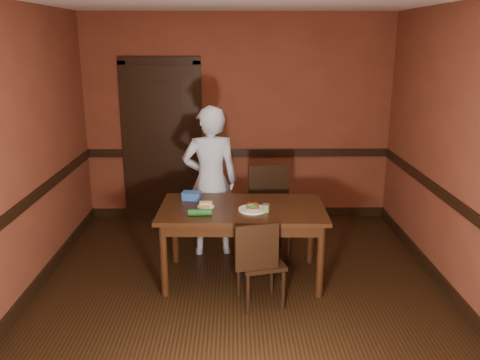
{
  "coord_description": "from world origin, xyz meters",
  "views": [
    {
      "loc": [
        -0.06,
        -4.37,
        2.37
      ],
      "look_at": [
        0.0,
        0.35,
        1.05
      ],
      "focal_mm": 38.0,
      "sensor_mm": 36.0,
      "label": 1
    }
  ],
  "objects_px": {
    "person": "(211,182)",
    "sauce_jar": "(266,208)",
    "dining_table": "(242,243)",
    "cheese_saucer": "(206,205)",
    "sandwich_plate": "(253,208)",
    "chair_near": "(261,261)",
    "food_tub": "(192,196)",
    "chair_far": "(267,213)"
  },
  "relations": [
    {
      "from": "chair_far",
      "to": "cheese_saucer",
      "type": "bearing_deg",
      "value": -147.7
    },
    {
      "from": "sauce_jar",
      "to": "cheese_saucer",
      "type": "distance_m",
      "value": 0.6
    },
    {
      "from": "sauce_jar",
      "to": "cheese_saucer",
      "type": "height_order",
      "value": "sauce_jar"
    },
    {
      "from": "food_tub",
      "to": "dining_table",
      "type": "bearing_deg",
      "value": -18.2
    },
    {
      "from": "chair_near",
      "to": "sandwich_plate",
      "type": "relative_size",
      "value": 3.01
    },
    {
      "from": "sandwich_plate",
      "to": "cheese_saucer",
      "type": "height_order",
      "value": "sandwich_plate"
    },
    {
      "from": "chair_near",
      "to": "sauce_jar",
      "type": "distance_m",
      "value": 0.54
    },
    {
      "from": "cheese_saucer",
      "to": "food_tub",
      "type": "xyz_separation_m",
      "value": [
        -0.16,
        0.25,
        0.02
      ]
    },
    {
      "from": "dining_table",
      "to": "sauce_jar",
      "type": "bearing_deg",
      "value": -30.35
    },
    {
      "from": "chair_far",
      "to": "food_tub",
      "type": "distance_m",
      "value": 0.91
    },
    {
      "from": "chair_far",
      "to": "sauce_jar",
      "type": "relative_size",
      "value": 12.62
    },
    {
      "from": "food_tub",
      "to": "person",
      "type": "bearing_deg",
      "value": 74.05
    },
    {
      "from": "dining_table",
      "to": "person",
      "type": "relative_size",
      "value": 0.97
    },
    {
      "from": "chair_near",
      "to": "person",
      "type": "distance_m",
      "value": 1.34
    },
    {
      "from": "person",
      "to": "chair_near",
      "type": "bearing_deg",
      "value": 104.8
    },
    {
      "from": "chair_far",
      "to": "food_tub",
      "type": "height_order",
      "value": "chair_far"
    },
    {
      "from": "chair_far",
      "to": "sandwich_plate",
      "type": "relative_size",
      "value": 3.61
    },
    {
      "from": "dining_table",
      "to": "person",
      "type": "height_order",
      "value": "person"
    },
    {
      "from": "dining_table",
      "to": "sauce_jar",
      "type": "relative_size",
      "value": 20.5
    },
    {
      "from": "dining_table",
      "to": "person",
      "type": "xyz_separation_m",
      "value": [
        -0.34,
        0.66,
        0.46
      ]
    },
    {
      "from": "chair_near",
      "to": "person",
      "type": "height_order",
      "value": "person"
    },
    {
      "from": "chair_far",
      "to": "sandwich_plate",
      "type": "xyz_separation_m",
      "value": [
        -0.18,
        -0.65,
        0.28
      ]
    },
    {
      "from": "cheese_saucer",
      "to": "food_tub",
      "type": "distance_m",
      "value": 0.29
    },
    {
      "from": "dining_table",
      "to": "person",
      "type": "distance_m",
      "value": 0.87
    },
    {
      "from": "sandwich_plate",
      "to": "sauce_jar",
      "type": "xyz_separation_m",
      "value": [
        0.13,
        -0.04,
        0.02
      ]
    },
    {
      "from": "person",
      "to": "cheese_saucer",
      "type": "relative_size",
      "value": 10.15
    },
    {
      "from": "dining_table",
      "to": "sauce_jar",
      "type": "height_order",
      "value": "sauce_jar"
    },
    {
      "from": "sauce_jar",
      "to": "cheese_saucer",
      "type": "xyz_separation_m",
      "value": [
        -0.59,
        0.15,
        -0.02
      ]
    },
    {
      "from": "dining_table",
      "to": "cheese_saucer",
      "type": "xyz_separation_m",
      "value": [
        -0.36,
        0.01,
        0.4
      ]
    },
    {
      "from": "dining_table",
      "to": "chair_far",
      "type": "relative_size",
      "value": 1.62
    },
    {
      "from": "person",
      "to": "sauce_jar",
      "type": "xyz_separation_m",
      "value": [
        0.56,
        -0.8,
        -0.04
      ]
    },
    {
      "from": "chair_near",
      "to": "cheese_saucer",
      "type": "bearing_deg",
      "value": -59.11
    },
    {
      "from": "chair_near",
      "to": "cheese_saucer",
      "type": "xyz_separation_m",
      "value": [
        -0.52,
        0.52,
        0.37
      ]
    },
    {
      "from": "chair_far",
      "to": "chair_near",
      "type": "height_order",
      "value": "chair_far"
    },
    {
      "from": "sauce_jar",
      "to": "sandwich_plate",
      "type": "bearing_deg",
      "value": 161.15
    },
    {
      "from": "chair_far",
      "to": "sauce_jar",
      "type": "xyz_separation_m",
      "value": [
        -0.06,
        -0.7,
        0.3
      ]
    },
    {
      "from": "dining_table",
      "to": "chair_near",
      "type": "relative_size",
      "value": 1.95
    },
    {
      "from": "chair_near",
      "to": "food_tub",
      "type": "xyz_separation_m",
      "value": [
        -0.68,
        0.76,
        0.39
      ]
    },
    {
      "from": "sauce_jar",
      "to": "food_tub",
      "type": "relative_size",
      "value": 0.38
    },
    {
      "from": "dining_table",
      "to": "sandwich_plate",
      "type": "xyz_separation_m",
      "value": [
        0.1,
        -0.1,
        0.4
      ]
    },
    {
      "from": "sauce_jar",
      "to": "food_tub",
      "type": "bearing_deg",
      "value": 152.03
    },
    {
      "from": "person",
      "to": "food_tub",
      "type": "bearing_deg",
      "value": 57.72
    }
  ]
}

